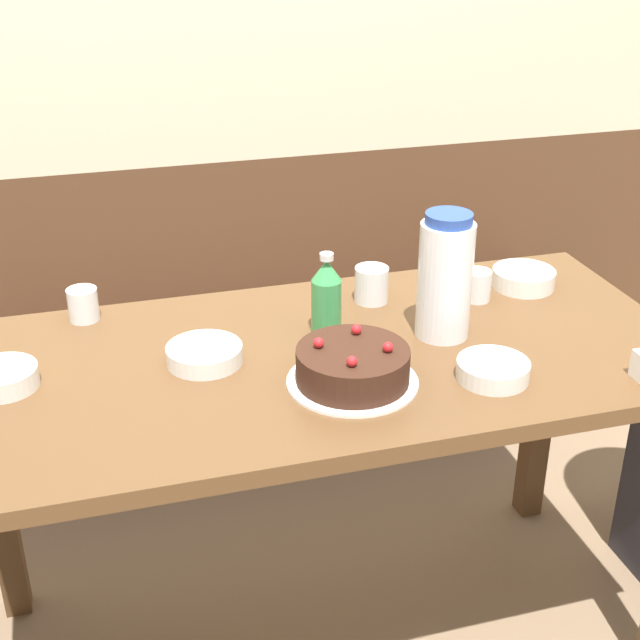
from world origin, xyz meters
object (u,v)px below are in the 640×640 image
object	(u,v)px
bowl_soup_white	(2,378)
glass_tumbler_short	(371,284)
birthday_cake	(353,367)
bowl_side_dish	(493,370)
water_pitcher	(445,277)
bench_seat	(248,387)
bowl_sauce_shallow	(523,278)
glass_shot_small	(83,304)
soju_bottle	(326,296)
glass_water_tall	(477,285)
bowl_rice_small	(204,354)

from	to	relation	value
bowl_soup_white	glass_tumbler_short	world-z (taller)	glass_tumbler_short
birthday_cake	bowl_side_dish	size ratio (longest dim) A/B	1.80
birthday_cake	water_pitcher	distance (m)	0.30
bench_seat	bowl_sauce_shallow	size ratio (longest dim) A/B	14.13
glass_shot_small	bowl_sauce_shallow	bearing A→B (deg)	-5.96
birthday_cake	soju_bottle	size ratio (longest dim) A/B	1.41
water_pitcher	bowl_soup_white	world-z (taller)	water_pitcher
bowl_sauce_shallow	glass_tumbler_short	bearing A→B (deg)	176.42
bench_seat	water_pitcher	xyz separation A→B (m)	(0.26, -0.82, 0.68)
water_pitcher	glass_tumbler_short	distance (m)	0.23
water_pitcher	bowl_soup_white	size ratio (longest dim) A/B	2.02
bowl_sauce_shallow	glass_tumbler_short	size ratio (longest dim) A/B	1.79
birthday_cake	glass_water_tall	bearing A→B (deg)	36.02
water_pitcher	glass_water_tall	distance (m)	0.22
bowl_side_dish	soju_bottle	bearing A→B (deg)	131.98
water_pitcher	bowl_rice_small	distance (m)	0.51
bowl_rice_small	glass_shot_small	size ratio (longest dim) A/B	2.10
bowl_sauce_shallow	glass_shot_small	size ratio (longest dim) A/B	2.02
birthday_cake	glass_shot_small	bearing A→B (deg)	138.53
bowl_sauce_shallow	glass_water_tall	bearing A→B (deg)	-165.31
soju_bottle	glass_shot_small	world-z (taller)	soju_bottle
bowl_side_dish	glass_water_tall	world-z (taller)	glass_water_tall
bowl_rice_small	glass_water_tall	xyz separation A→B (m)	(0.64, 0.12, 0.02)
bowl_soup_white	bowl_side_dish	xyz separation A→B (m)	(0.89, -0.22, -0.00)
soju_bottle	bowl_sauce_shallow	xyz separation A→B (m)	(0.51, 0.09, -0.06)
soju_bottle	glass_tumbler_short	distance (m)	0.19
water_pitcher	bowl_rice_small	xyz separation A→B (m)	(-0.50, 0.02, -0.11)
bowl_rice_small	glass_shot_small	xyz separation A→B (m)	(-0.22, 0.26, 0.02)
birthday_cake	bowl_rice_small	bearing A→B (deg)	148.34
glass_shot_small	glass_water_tall	bearing A→B (deg)	-9.21
bowl_soup_white	bowl_rice_small	world-z (taller)	bowl_soup_white
bowl_side_dish	glass_shot_small	xyz separation A→B (m)	(-0.73, 0.47, 0.02)
soju_bottle	bowl_sauce_shallow	bearing A→B (deg)	10.60
bowl_rice_small	bowl_side_dish	world-z (taller)	same
bench_seat	bowl_side_dish	xyz separation A→B (m)	(0.28, -1.01, 0.57)
bench_seat	bowl_rice_small	world-z (taller)	bowl_rice_small
soju_bottle	bowl_rice_small	size ratio (longest dim) A/B	1.18
bench_seat	glass_shot_small	xyz separation A→B (m)	(-0.45, -0.54, 0.59)
water_pitcher	glass_tumbler_short	xyz separation A→B (m)	(-0.09, 0.20, -0.09)
bowl_soup_white	bench_seat	bearing A→B (deg)	52.34
bowl_sauce_shallow	birthday_cake	bearing A→B (deg)	-148.78
bowl_soup_white	bowl_rice_small	size ratio (longest dim) A/B	0.88
soju_bottle	bowl_sauce_shallow	distance (m)	0.52
soju_bottle	bowl_rice_small	bearing A→B (deg)	-166.82
water_pitcher	bowl_sauce_shallow	world-z (taller)	water_pitcher
bowl_sauce_shallow	glass_water_tall	world-z (taller)	glass_water_tall
bench_seat	bowl_side_dish	size ratio (longest dim) A/B	14.74
bowl_soup_white	glass_tumbler_short	size ratio (longest dim) A/B	1.63
glass_tumbler_short	bowl_soup_white	bearing A→B (deg)	-167.70
bowl_rice_small	soju_bottle	bearing A→B (deg)	13.18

